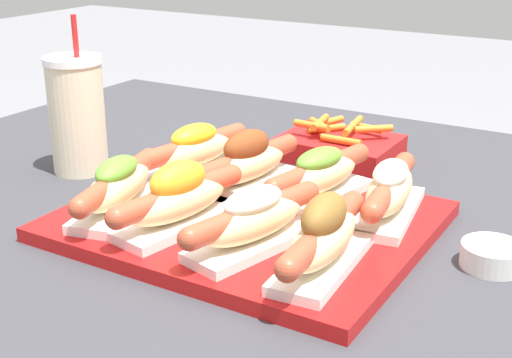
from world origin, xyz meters
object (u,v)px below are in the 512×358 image
at_px(hot_dog_7, 389,190).
at_px(drink_cup, 77,115).
at_px(sauce_bowl, 492,254).
at_px(hot_dog_6, 319,175).
at_px(hot_dog_0, 118,186).
at_px(hot_dog_4, 194,150).
at_px(hot_dog_2, 253,220).
at_px(hot_dog_3, 323,237).
at_px(serving_tray, 248,221).
at_px(fries_basket, 339,146).
at_px(hot_dog_5, 247,163).
at_px(hot_dog_1, 179,199).

bearing_deg(hot_dog_7, drink_cup, -175.84).
relative_size(hot_dog_7, sauce_bowl, 2.96).
height_order(hot_dog_6, hot_dog_7, hot_dog_7).
xyz_separation_m(hot_dog_7, drink_cup, (-0.47, -0.03, 0.04)).
bearing_deg(hot_dog_0, hot_dog_4, 90.20).
bearing_deg(hot_dog_2, hot_dog_3, -2.67).
bearing_deg(sauce_bowl, hot_dog_7, 165.82).
xyz_separation_m(serving_tray, hot_dog_3, (0.14, -0.08, 0.04)).
relative_size(hot_dog_3, hot_dog_4, 1.01).
relative_size(hot_dog_3, drink_cup, 0.88).
bearing_deg(hot_dog_2, hot_dog_4, 140.09).
distance_m(hot_dog_0, hot_dog_4, 0.16).
relative_size(hot_dog_3, fries_basket, 1.17).
bearing_deg(hot_dog_6, sauce_bowl, -9.52).
xyz_separation_m(hot_dog_2, hot_dog_7, (0.10, 0.16, -0.00)).
relative_size(hot_dog_2, hot_dog_7, 0.98).
xyz_separation_m(hot_dog_6, fries_basket, (-0.07, 0.21, -0.03)).
bearing_deg(hot_dog_0, hot_dog_6, 39.92).
distance_m(hot_dog_7, fries_basket, 0.28).
bearing_deg(hot_dog_5, hot_dog_0, -121.77).
height_order(serving_tray, hot_dog_7, hot_dog_7).
distance_m(hot_dog_4, drink_cup, 0.19).
height_order(serving_tray, drink_cup, drink_cup).
height_order(hot_dog_0, hot_dog_1, hot_dog_1).
height_order(serving_tray, hot_dog_3, hot_dog_3).
bearing_deg(sauce_bowl, serving_tray, -170.16).
relative_size(hot_dog_2, fries_basket, 1.14).
bearing_deg(hot_dog_3, drink_cup, 164.50).
distance_m(serving_tray, hot_dog_1, 0.10).
height_order(hot_dog_1, hot_dog_5, same).
relative_size(serving_tray, hot_dog_2, 2.11).
height_order(serving_tray, fries_basket, fries_basket).
xyz_separation_m(hot_dog_6, drink_cup, (-0.38, -0.04, 0.04)).
distance_m(hot_dog_6, sauce_bowl, 0.24).
distance_m(hot_dog_1, sauce_bowl, 0.36).
bearing_deg(hot_dog_0, hot_dog_2, -0.51).
bearing_deg(hot_dog_2, hot_dog_5, 123.86).
distance_m(hot_dog_0, hot_dog_7, 0.33).
bearing_deg(drink_cup, hot_dog_0, -33.90).
bearing_deg(drink_cup, serving_tray, -8.57).
relative_size(serving_tray, hot_dog_1, 2.09).
distance_m(serving_tray, hot_dog_4, 0.17).
distance_m(hot_dog_7, sauce_bowl, 0.14).
bearing_deg(hot_dog_2, sauce_bowl, 28.52).
xyz_separation_m(hot_dog_1, hot_dog_3, (0.19, -0.01, 0.00)).
xyz_separation_m(hot_dog_4, drink_cup, (-0.18, -0.04, 0.04)).
distance_m(hot_dog_2, fries_basket, 0.38).
bearing_deg(hot_dog_4, sauce_bowl, -5.13).
relative_size(hot_dog_0, drink_cup, 0.86).
bearing_deg(serving_tray, sauce_bowl, 9.84).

